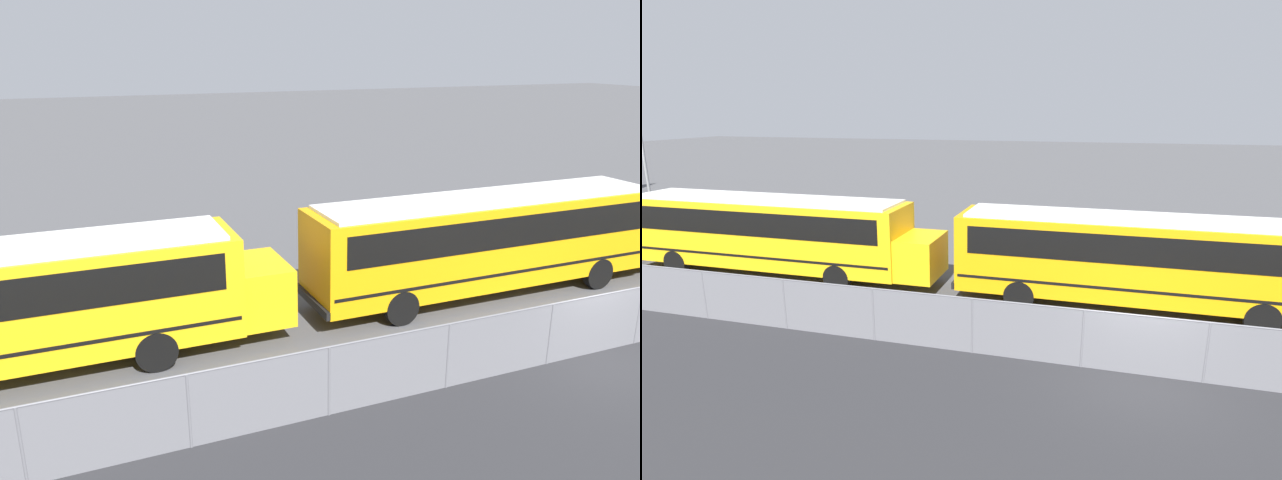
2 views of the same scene
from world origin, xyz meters
TOP-DOWN VIEW (x-y plane):
  - ground_plane at (0.00, 0.00)m, footprint 200.00×200.00m
  - fence at (-0.00, -0.00)m, footprint 113.22×0.07m
  - school_bus_2 at (-14.33, 4.63)m, footprint 13.78×2.54m
  - school_bus_3 at (0.27, 4.67)m, footprint 13.78×2.54m

SIDE VIEW (x-z plane):
  - ground_plane at x=0.00m, z-range 0.00..0.00m
  - fence at x=0.00m, z-range 0.02..1.71m
  - school_bus_2 at x=-14.33m, z-range 0.32..3.62m
  - school_bus_3 at x=0.27m, z-range 0.32..3.62m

